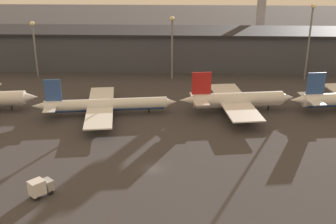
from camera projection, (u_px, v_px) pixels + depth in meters
The scene contains 8 objects.
ground at pixel (154, 169), 97.92m from camera, with size 600.00×600.00×0.00m, color #383538.
terminal_building at pixel (168, 48), 179.33m from camera, with size 179.87×24.29×15.84m.
airplane_1 at pixel (104, 105), 128.52m from camera, with size 44.16×36.60×11.76m.
airplane_2 at pixel (237, 100), 130.87m from camera, with size 36.80×35.18×13.10m.
service_vehicle_0 at pixel (40, 187), 86.57m from camera, with size 5.07×5.22×3.80m.
lamp_post_0 at pixel (34, 41), 162.30m from camera, with size 1.80×1.80×22.01m.
lamp_post_1 at pixel (172, 39), 160.02m from camera, with size 1.80×1.80×24.19m.
lamp_post_2 at pixel (310, 33), 157.27m from camera, with size 1.80×1.80×29.06m.
Camera 1 is at (6.55, -86.16, 48.04)m, focal length 45.00 mm.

